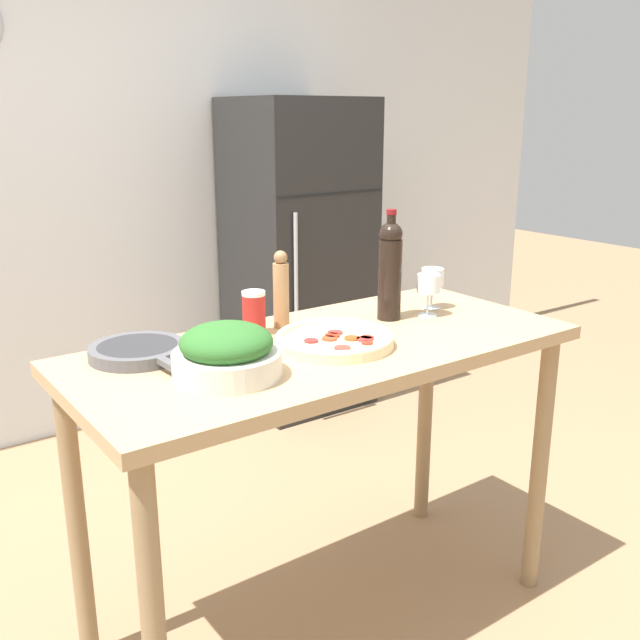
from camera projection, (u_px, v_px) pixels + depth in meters
name	position (u px, v px, depth m)	size (l,w,h in m)	color
ground_plane	(326.00, 618.00, 2.33)	(14.00, 14.00, 0.00)	#9E7A56
wall_back	(90.00, 174.00, 3.48)	(6.40, 0.08, 2.60)	silver
refrigerator	(298.00, 256.00, 3.89)	(0.66, 0.63, 1.67)	black
prep_counter	(327.00, 383.00, 2.10)	(1.49, 0.67, 0.95)	tan
wine_bottle	(390.00, 268.00, 2.26)	(0.08, 0.08, 0.35)	black
wine_glass_near	(428.00, 286.00, 2.31)	(0.08, 0.08, 0.14)	silver
wine_glass_far	(432.00, 279.00, 2.40)	(0.08, 0.08, 0.14)	silver
pepper_mill	(281.00, 291.00, 2.18)	(0.05, 0.05, 0.24)	#AD7F51
salad_bowl	(227.00, 353.00, 1.78)	(0.28, 0.28, 0.14)	silver
homemade_pizza	(334.00, 340.00, 2.03)	(0.34, 0.34, 0.04)	beige
salt_canister	(254.00, 313.00, 2.12)	(0.07, 0.07, 0.13)	#B2231E
cast_iron_skillet	(138.00, 351.00, 1.93)	(0.26, 0.42, 0.04)	#56565B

